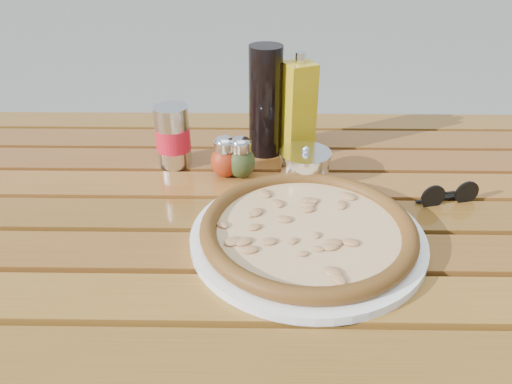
{
  "coord_description": "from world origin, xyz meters",
  "views": [
    {
      "loc": [
        0.01,
        -0.7,
        1.21
      ],
      "look_at": [
        0.0,
        0.02,
        0.78
      ],
      "focal_mm": 35.0,
      "sensor_mm": 36.0,
      "label": 1
    }
  ],
  "objects_px": {
    "plate": "(307,237)",
    "oregano_shaker": "(241,158)",
    "dark_bottle": "(266,102)",
    "parmesan_tin": "(305,166)",
    "table": "(256,250)",
    "olive_oil_cruet": "(298,110)",
    "sunglasses": "(449,195)",
    "soda_can": "(173,137)",
    "pepper_shaker": "(225,157)",
    "pizza": "(308,229)"
  },
  "relations": [
    {
      "from": "oregano_shaker",
      "to": "sunglasses",
      "type": "xyz_separation_m",
      "value": [
        0.36,
        -0.09,
        -0.02
      ]
    },
    {
      "from": "parmesan_tin",
      "to": "sunglasses",
      "type": "distance_m",
      "value": 0.26
    },
    {
      "from": "pizza",
      "to": "pepper_shaker",
      "type": "bearing_deg",
      "value": 123.92
    },
    {
      "from": "pizza",
      "to": "oregano_shaker",
      "type": "distance_m",
      "value": 0.23
    },
    {
      "from": "oregano_shaker",
      "to": "olive_oil_cruet",
      "type": "relative_size",
      "value": 0.39
    },
    {
      "from": "table",
      "to": "soda_can",
      "type": "distance_m",
      "value": 0.28
    },
    {
      "from": "soda_can",
      "to": "parmesan_tin",
      "type": "bearing_deg",
      "value": -14.23
    },
    {
      "from": "table",
      "to": "oregano_shaker",
      "type": "distance_m",
      "value": 0.18
    },
    {
      "from": "soda_can",
      "to": "table",
      "type": "bearing_deg",
      "value": -47.65
    },
    {
      "from": "plate",
      "to": "oregano_shaker",
      "type": "distance_m",
      "value": 0.24
    },
    {
      "from": "parmesan_tin",
      "to": "pizza",
      "type": "bearing_deg",
      "value": -92.37
    },
    {
      "from": "pepper_shaker",
      "to": "oregano_shaker",
      "type": "relative_size",
      "value": 1.0
    },
    {
      "from": "table",
      "to": "pepper_shaker",
      "type": "bearing_deg",
      "value": 114.29
    },
    {
      "from": "pizza",
      "to": "dark_bottle",
      "type": "distance_m",
      "value": 0.33
    },
    {
      "from": "table",
      "to": "pizza",
      "type": "height_order",
      "value": "pizza"
    },
    {
      "from": "pizza",
      "to": "dark_bottle",
      "type": "height_order",
      "value": "dark_bottle"
    },
    {
      "from": "pizza",
      "to": "parmesan_tin",
      "type": "distance_m",
      "value": 0.19
    },
    {
      "from": "dark_bottle",
      "to": "sunglasses",
      "type": "relative_size",
      "value": 2.0
    },
    {
      "from": "table",
      "to": "dark_bottle",
      "type": "bearing_deg",
      "value": 86.19
    },
    {
      "from": "table",
      "to": "pizza",
      "type": "distance_m",
      "value": 0.15
    },
    {
      "from": "pizza",
      "to": "sunglasses",
      "type": "bearing_deg",
      "value": 24.46
    },
    {
      "from": "parmesan_tin",
      "to": "sunglasses",
      "type": "relative_size",
      "value": 1.1
    },
    {
      "from": "oregano_shaker",
      "to": "parmesan_tin",
      "type": "relative_size",
      "value": 0.68
    },
    {
      "from": "parmesan_tin",
      "to": "sunglasses",
      "type": "xyz_separation_m",
      "value": [
        0.24,
        -0.08,
        -0.01
      ]
    },
    {
      "from": "pepper_shaker",
      "to": "dark_bottle",
      "type": "bearing_deg",
      "value": 53.69
    },
    {
      "from": "dark_bottle",
      "to": "parmesan_tin",
      "type": "height_order",
      "value": "dark_bottle"
    },
    {
      "from": "oregano_shaker",
      "to": "pizza",
      "type": "bearing_deg",
      "value": -61.83
    },
    {
      "from": "soda_can",
      "to": "olive_oil_cruet",
      "type": "xyz_separation_m",
      "value": [
        0.24,
        0.05,
        0.04
      ]
    },
    {
      "from": "oregano_shaker",
      "to": "plate",
      "type": "bearing_deg",
      "value": -61.83
    },
    {
      "from": "soda_can",
      "to": "oregano_shaker",
      "type": "bearing_deg",
      "value": -20.09
    },
    {
      "from": "table",
      "to": "olive_oil_cruet",
      "type": "distance_m",
      "value": 0.3
    },
    {
      "from": "plate",
      "to": "parmesan_tin",
      "type": "height_order",
      "value": "parmesan_tin"
    },
    {
      "from": "soda_can",
      "to": "sunglasses",
      "type": "xyz_separation_m",
      "value": [
        0.5,
        -0.14,
        -0.04
      ]
    },
    {
      "from": "pizza",
      "to": "pepper_shaker",
      "type": "distance_m",
      "value": 0.25
    },
    {
      "from": "soda_can",
      "to": "parmesan_tin",
      "type": "height_order",
      "value": "soda_can"
    },
    {
      "from": "plate",
      "to": "dark_bottle",
      "type": "height_order",
      "value": "dark_bottle"
    },
    {
      "from": "plate",
      "to": "oregano_shaker",
      "type": "height_order",
      "value": "oregano_shaker"
    },
    {
      "from": "oregano_shaker",
      "to": "soda_can",
      "type": "xyz_separation_m",
      "value": [
        -0.13,
        0.05,
        0.02
      ]
    },
    {
      "from": "oregano_shaker",
      "to": "sunglasses",
      "type": "relative_size",
      "value": 0.75
    },
    {
      "from": "table",
      "to": "sunglasses",
      "type": "height_order",
      "value": "sunglasses"
    },
    {
      "from": "soda_can",
      "to": "sunglasses",
      "type": "relative_size",
      "value": 1.09
    },
    {
      "from": "dark_bottle",
      "to": "soda_can",
      "type": "bearing_deg",
      "value": -162.55
    },
    {
      "from": "table",
      "to": "olive_oil_cruet",
      "type": "height_order",
      "value": "olive_oil_cruet"
    },
    {
      "from": "soda_can",
      "to": "olive_oil_cruet",
      "type": "height_order",
      "value": "olive_oil_cruet"
    },
    {
      "from": "pepper_shaker",
      "to": "pizza",
      "type": "bearing_deg",
      "value": -56.08
    },
    {
      "from": "soda_can",
      "to": "parmesan_tin",
      "type": "distance_m",
      "value": 0.26
    },
    {
      "from": "oregano_shaker",
      "to": "parmesan_tin",
      "type": "distance_m",
      "value": 0.12
    },
    {
      "from": "soda_can",
      "to": "pizza",
      "type": "bearing_deg",
      "value": -46.31
    },
    {
      "from": "dark_bottle",
      "to": "soda_can",
      "type": "height_order",
      "value": "dark_bottle"
    },
    {
      "from": "sunglasses",
      "to": "olive_oil_cruet",
      "type": "bearing_deg",
      "value": 129.89
    }
  ]
}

